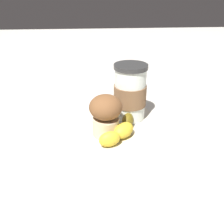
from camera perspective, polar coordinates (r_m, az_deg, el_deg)
The scene contains 5 objects.
ground_plane at distance 0.62m, azimuth 0.00°, elevation -4.39°, with size 3.00×3.00×0.00m, color beige.
paper_napkin at distance 0.62m, azimuth 0.00°, elevation -4.33°, with size 0.26×0.26×0.00m, color beige.
coffee_cup at distance 0.66m, azimuth 3.95°, elevation 4.20°, with size 0.08×0.08×0.14m.
muffin at distance 0.59m, azimuth -1.38°, elevation -0.36°, with size 0.07×0.07×0.10m.
banana at distance 0.60m, azimuth 1.98°, elevation -3.87°, with size 0.13×0.10×0.03m.
Camera 1 is at (0.53, -0.04, 0.32)m, focal length 42.00 mm.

